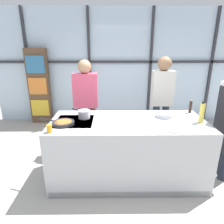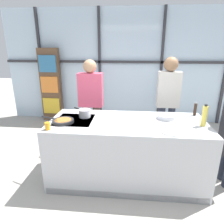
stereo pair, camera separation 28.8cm
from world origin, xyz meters
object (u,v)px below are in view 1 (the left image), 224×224
saucepan (84,114)px  mixing_bowl (164,115)px  oil_bottle (202,113)px  pepper_grinder (190,107)px  white_plate (173,129)px  spectator_far_left (86,101)px  frying_pan (63,123)px  juice_glass_near (49,129)px  spectator_center_left (162,97)px

saucepan → mixing_bowl: bearing=2.0°
oil_bottle → pepper_grinder: 0.42m
mixing_bowl → oil_bottle: bearing=-27.3°
white_plate → spectator_far_left: bearing=135.3°
pepper_grinder → saucepan: bearing=-172.1°
frying_pan → mixing_bowl: 1.48m
white_plate → juice_glass_near: bearing=-177.6°
frying_pan → juice_glass_near: juice_glass_near is taller
frying_pan → juice_glass_near: size_ratio=5.18×
spectator_far_left → juice_glass_near: 1.33m
mixing_bowl → juice_glass_near: (-1.56, -0.55, 0.02)m
frying_pan → saucepan: 0.36m
spectator_center_left → white_plate: spectator_center_left is taller
frying_pan → spectator_center_left: bearing=33.1°
frying_pan → saucepan: bearing=44.4°
frying_pan → oil_bottle: 1.90m
spectator_far_left → mixing_bowl: (1.26, -0.75, -0.02)m
frying_pan → oil_bottle: bearing=1.8°
saucepan → white_plate: 1.26m
oil_bottle → saucepan: bearing=173.4°
saucepan → mixing_bowl: 1.20m
frying_pan → pepper_grinder: 1.97m
white_plate → juice_glass_near: 1.55m
saucepan → oil_bottle: oil_bottle is taller
spectator_far_left → juice_glass_near: bearing=76.9°
white_plate → mixing_bowl: bearing=88.6°
mixing_bowl → white_plate: bearing=-91.4°
spectator_far_left → white_plate: spectator_far_left is taller
frying_pan → spectator_far_left: bearing=79.5°
white_plate → oil_bottle: 0.54m
frying_pan → white_plate: frying_pan is taller
spectator_center_left → mixing_bowl: bearing=79.1°
saucepan → mixing_bowl: saucepan is taller
spectator_far_left → juice_glass_near: spectator_far_left is taller
oil_bottle → spectator_far_left: bearing=150.1°
spectator_far_left → frying_pan: spectator_far_left is taller
frying_pan → oil_bottle: size_ratio=1.71×
spectator_center_left → juice_glass_near: bearing=37.3°
spectator_far_left → frying_pan: bearing=79.5°
spectator_center_left → frying_pan: 1.90m
white_plate → frying_pan: bearing=172.4°
oil_bottle → juice_glass_near: (-2.00, -0.32, -0.09)m
spectator_center_left → pepper_grinder: 0.64m
spectator_far_left → spectator_center_left: spectator_center_left is taller
white_plate → mixing_bowl: 0.48m
saucepan → white_plate: (1.18, -0.44, -0.06)m
pepper_grinder → juice_glass_near: pepper_grinder is taller
mixing_bowl → spectator_center_left: bearing=79.1°
juice_glass_near → frying_pan: bearing=67.1°
frying_pan → mixing_bowl: (1.45, 0.29, 0.01)m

